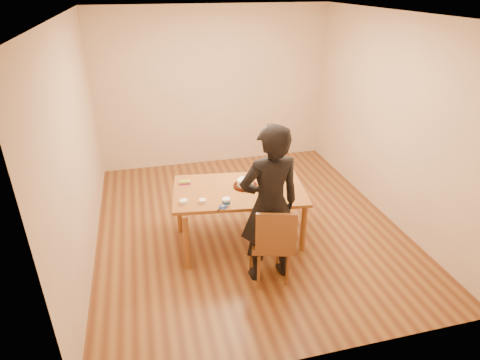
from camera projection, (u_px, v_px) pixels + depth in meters
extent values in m
cube|color=#5A2E16|center=(247.00, 224.00, 5.56)|extent=(4.00, 4.50, 0.00)
cube|color=silver|center=(249.00, 14.00, 4.34)|extent=(4.00, 4.50, 0.00)
cube|color=tan|center=(214.00, 89.00, 6.90)|extent=(4.00, 0.00, 2.70)
cube|color=tan|center=(77.00, 147.00, 4.52)|extent=(0.00, 4.50, 2.70)
cube|color=tan|center=(391.00, 120.00, 5.39)|extent=(0.00, 4.50, 2.70)
cube|color=brown|center=(239.00, 191.00, 4.89)|extent=(1.70, 1.15, 0.04)
cube|color=brown|center=(269.00, 244.00, 4.38)|extent=(0.47, 0.47, 0.04)
cylinder|color=red|center=(245.00, 186.00, 4.94)|extent=(0.30, 0.30, 0.02)
cylinder|color=white|center=(245.00, 183.00, 4.92)|extent=(0.20, 0.20, 0.07)
ellipsoid|color=white|center=(245.00, 179.00, 4.90)|extent=(0.20, 0.20, 0.03)
cylinder|color=white|center=(226.00, 202.00, 4.53)|extent=(0.09, 0.09, 0.08)
cylinder|color=navy|center=(223.00, 207.00, 4.50)|extent=(0.09, 0.09, 0.01)
ellipsoid|color=white|center=(223.00, 206.00, 4.49)|extent=(0.04, 0.04, 0.02)
cylinder|color=white|center=(202.00, 201.00, 4.59)|extent=(0.08, 0.08, 0.04)
cylinder|color=white|center=(183.00, 202.00, 4.57)|extent=(0.09, 0.09, 0.04)
cylinder|color=white|center=(184.00, 201.00, 4.59)|extent=(0.08, 0.08, 0.04)
cube|color=#CE3084|center=(185.00, 183.00, 5.01)|extent=(0.13, 0.07, 0.02)
cube|color=#31971C|center=(185.00, 182.00, 5.00)|extent=(0.13, 0.07, 0.02)
cube|color=black|center=(221.00, 208.00, 4.48)|extent=(0.12, 0.12, 0.01)
imported|color=black|center=(270.00, 206.00, 4.21)|extent=(0.69, 0.48, 1.82)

